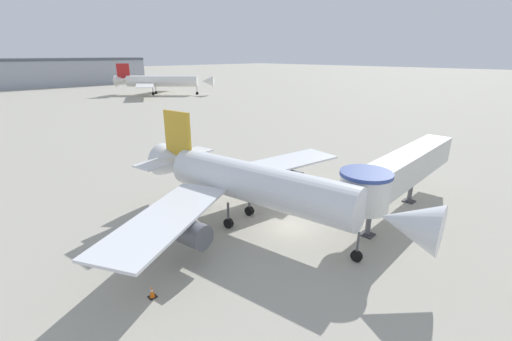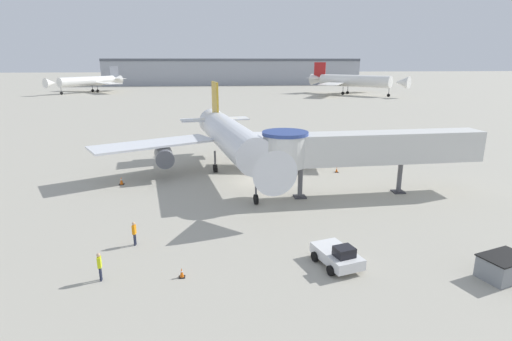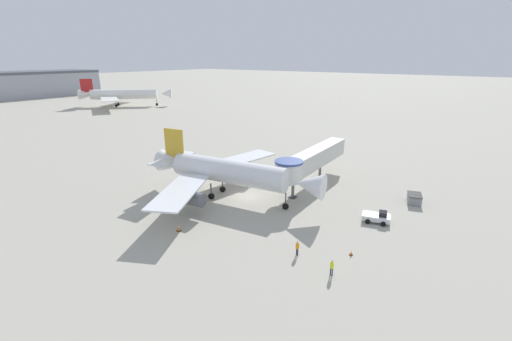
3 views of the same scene
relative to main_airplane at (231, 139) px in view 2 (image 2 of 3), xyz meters
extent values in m
plane|color=#A8A393|center=(2.25, -2.47, -4.07)|extent=(800.00, 800.00, 0.00)
cylinder|color=silver|center=(0.11, -0.64, 0.13)|extent=(6.49, 18.26, 3.49)
cone|color=silver|center=(2.20, -12.75, 0.13)|extent=(4.09, 4.38, 3.49)
cone|color=silver|center=(-1.62, 9.40, 0.13)|extent=(4.33, 5.75, 3.49)
cube|color=silver|center=(-8.39, 0.47, -0.48)|extent=(13.42, 9.83, 0.22)
cube|color=silver|center=(7.75, 3.25, -0.48)|extent=(13.38, 6.12, 0.22)
cube|color=gold|center=(-1.57, 9.14, 3.28)|extent=(0.83, 3.50, 4.54)
cube|color=silver|center=(-1.66, 9.65, 0.74)|extent=(9.06, 3.91, 0.18)
cylinder|color=#565960|center=(-7.20, -0.40, -1.69)|extent=(2.49, 3.79, 1.92)
cylinder|color=#565960|center=(6.92, 2.03, -1.69)|extent=(2.49, 3.79, 1.92)
cylinder|color=#4C4C51|center=(1.64, -9.53, -2.62)|extent=(0.18, 0.18, 2.01)
cylinder|color=black|center=(1.64, -9.53, -3.62)|extent=(0.41, 0.93, 0.90)
cylinder|color=#4C4C51|center=(-1.82, 1.30, -2.62)|extent=(0.22, 0.22, 2.01)
cylinder|color=black|center=(-1.82, 1.30, -3.62)|extent=(0.55, 0.95, 0.90)
cylinder|color=#4C4C51|center=(1.28, 1.83, -2.62)|extent=(0.22, 0.22, 2.01)
cylinder|color=black|center=(1.28, 1.83, -3.62)|extent=(0.55, 0.95, 0.90)
cube|color=silver|center=(13.71, -7.84, 0.42)|extent=(18.78, 3.37, 2.80)
cylinder|color=silver|center=(4.38, -8.23, 0.42)|extent=(3.90, 3.90, 2.80)
cylinder|color=navy|center=(4.38, -8.23, 1.97)|extent=(4.10, 4.10, 0.30)
cylinder|color=#56565B|center=(5.87, -8.17, -2.53)|extent=(0.44, 0.44, 3.09)
cube|color=#333338|center=(5.87, -8.17, -4.01)|extent=(1.10, 1.10, 0.12)
cylinder|color=#56565B|center=(15.58, -7.77, -2.53)|extent=(0.44, 0.44, 3.09)
cube|color=#333338|center=(15.58, -7.77, -4.01)|extent=(1.10, 1.10, 0.12)
cube|color=silver|center=(5.42, -20.83, -3.44)|extent=(2.71, 3.77, 0.65)
cube|color=black|center=(5.63, -21.57, -2.82)|extent=(1.34, 1.22, 0.59)
cylinder|color=black|center=(4.75, -21.99, -3.77)|extent=(0.45, 0.67, 0.61)
cylinder|color=black|center=(6.59, -21.48, -3.77)|extent=(0.45, 0.67, 0.61)
cylinder|color=black|center=(4.25, -20.19, -3.77)|extent=(0.45, 0.67, 0.61)
cylinder|color=black|center=(6.10, -19.68, -3.77)|extent=(0.45, 0.67, 0.61)
cube|color=gray|center=(14.57, -23.35, -3.42)|extent=(2.98, 2.45, 1.30)
cube|color=black|center=(14.57, -23.35, -2.73)|extent=(3.16, 2.59, 0.08)
cube|color=black|center=(-11.37, -2.38, -4.05)|extent=(0.50, 0.50, 0.04)
cone|color=orange|center=(-11.37, -2.38, -3.64)|extent=(0.35, 0.35, 0.79)
cylinder|color=white|center=(-11.37, -2.38, -3.54)|extent=(0.19, 0.19, 0.09)
cube|color=black|center=(11.83, -0.24, -4.05)|extent=(0.39, 0.39, 0.04)
cone|color=orange|center=(11.83, -0.24, -3.73)|extent=(0.27, 0.27, 0.60)
cylinder|color=white|center=(11.83, -0.24, -3.66)|extent=(0.15, 0.15, 0.07)
cube|color=black|center=(-3.98, -21.30, -4.05)|extent=(0.36, 0.36, 0.04)
cone|color=orange|center=(-3.98, -21.30, -3.75)|extent=(0.25, 0.25, 0.56)
cylinder|color=white|center=(-3.98, -21.30, -3.68)|extent=(0.14, 0.14, 0.07)
cylinder|color=#1E2338|center=(-8.60, -21.04, -3.66)|extent=(0.12, 0.12, 0.83)
cylinder|color=#1E2338|center=(-8.58, -21.21, -3.66)|extent=(0.12, 0.12, 0.83)
cube|color=#D1E019|center=(-8.59, -21.13, -2.91)|extent=(0.22, 0.34, 0.66)
sphere|color=tan|center=(-8.59, -21.13, -2.47)|extent=(0.22, 0.22, 0.22)
cylinder|color=#1E2338|center=(-7.45, -16.59, -3.66)|extent=(0.12, 0.12, 0.82)
cylinder|color=#1E2338|center=(-7.48, -16.75, -3.66)|extent=(0.12, 0.12, 0.82)
cube|color=orange|center=(-7.47, -16.67, -2.92)|extent=(0.24, 0.35, 0.65)
sphere|color=tan|center=(-7.47, -16.67, -2.49)|extent=(0.22, 0.22, 0.22)
cylinder|color=white|center=(-49.78, 121.51, 0.29)|extent=(17.39, 20.46, 3.54)
cone|color=white|center=(-59.20, 109.76, 0.29)|extent=(5.20, 5.26, 3.54)
cone|color=white|center=(-41.69, 131.60, 0.29)|extent=(6.09, 6.36, 3.54)
cube|color=white|center=(-54.92, 129.36, -0.33)|extent=(15.23, 9.94, 0.22)
cube|color=white|center=(-41.00, 118.20, -0.33)|extent=(12.21, 14.82, 0.22)
cube|color=slate|center=(-41.86, 131.39, 3.48)|extent=(2.84, 3.46, 4.61)
cube|color=white|center=(-41.53, 131.81, 0.91)|extent=(9.45, 8.40, 0.18)
cylinder|color=#4C4C51|center=(-56.88, 112.65, -2.50)|extent=(0.18, 0.18, 2.04)
cylinder|color=black|center=(-56.88, 112.65, -3.52)|extent=(0.89, 1.02, 1.10)
cylinder|color=#4C4C51|center=(-49.20, 124.79, -2.50)|extent=(0.22, 0.22, 2.04)
cylinder|color=black|center=(-49.20, 124.79, -3.52)|extent=(1.00, 1.11, 1.10)
cylinder|color=#4C4C51|center=(-46.71, 122.79, -2.50)|extent=(0.22, 0.22, 2.04)
cylinder|color=black|center=(-46.71, 122.79, -3.52)|extent=(1.00, 1.11, 1.10)
cylinder|color=white|center=(49.37, 100.50, 0.95)|extent=(21.73, 22.10, 4.16)
cone|color=white|center=(61.51, 88.08, 0.95)|extent=(6.17, 6.17, 4.16)
cone|color=white|center=(38.97, 111.13, 0.95)|extent=(7.33, 7.36, 4.16)
cube|color=white|center=(39.56, 95.63, 0.22)|extent=(13.07, 17.57, 0.22)
cube|color=white|center=(54.45, 110.19, 0.22)|extent=(17.62, 12.80, 0.22)
cube|color=#B21E1E|center=(39.19, 110.91, 4.69)|extent=(3.59, 3.67, 5.40)
cube|color=white|center=(38.75, 111.36, 1.67)|extent=(10.50, 10.38, 0.18)
cylinder|color=#4C4C51|center=(58.50, 91.15, -2.33)|extent=(0.18, 0.18, 2.39)
cylinder|color=black|center=(58.50, 91.15, -3.52)|extent=(0.95, 0.97, 1.10)
cylinder|color=#4C4C51|center=(45.69, 101.59, -2.33)|extent=(0.22, 0.22, 2.39)
cylinder|color=black|center=(45.69, 101.59, -3.52)|extent=(1.05, 1.07, 1.10)
cylinder|color=#4C4C51|center=(48.36, 104.20, -2.33)|extent=(0.22, 0.22, 2.39)
cylinder|color=black|center=(48.36, 104.20, -3.52)|extent=(1.05, 1.07, 1.10)
cube|color=#999EA8|center=(9.25, 172.53, 1.81)|extent=(127.71, 24.68, 11.76)
cube|color=#4C515B|center=(9.25, 172.53, 8.29)|extent=(127.71, 25.17, 1.20)
camera|label=1|loc=(-19.43, -20.07, 10.84)|focal=24.00mm
camera|label=2|loc=(-1.91, -42.44, 8.18)|focal=28.00mm
camera|label=3|loc=(-35.63, -32.11, 16.15)|focal=24.00mm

